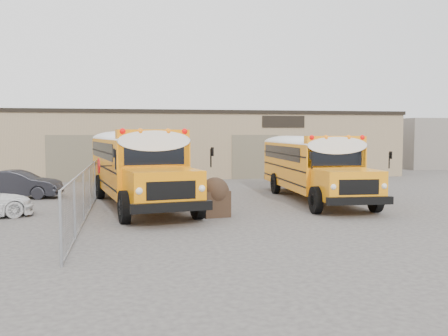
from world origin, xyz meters
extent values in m
plane|color=#44403E|center=(0.00, 0.00, 0.00)|extent=(120.00, 120.00, 0.00)
cube|color=#8B7355|center=(0.00, 20.00, 2.25)|extent=(30.00, 10.00, 4.50)
cube|color=black|center=(0.00, 20.00, 4.55)|extent=(30.20, 10.20, 0.25)
cube|color=black|center=(6.00, 14.98, 3.90)|extent=(3.00, 0.08, 0.80)
cube|color=#676049|center=(-8.00, 14.98, 1.50)|extent=(3.20, 0.08, 3.00)
cube|color=#676049|center=(4.00, 14.98, 1.50)|extent=(3.20, 0.08, 3.00)
cylinder|color=gray|center=(-6.00, -6.00, 0.90)|extent=(0.07, 0.07, 1.80)
cylinder|color=gray|center=(-6.00, -3.00, 0.90)|extent=(0.07, 0.07, 1.80)
cylinder|color=gray|center=(-6.00, 0.00, 0.90)|extent=(0.07, 0.07, 1.80)
cylinder|color=gray|center=(-6.00, 3.00, 0.90)|extent=(0.07, 0.07, 1.80)
cylinder|color=gray|center=(-6.00, 6.00, 0.90)|extent=(0.07, 0.07, 1.80)
cylinder|color=gray|center=(-6.00, 9.00, 0.90)|extent=(0.07, 0.07, 1.80)
cylinder|color=gray|center=(-6.00, 12.00, 0.90)|extent=(0.07, 0.07, 1.80)
cylinder|color=gray|center=(-6.00, 3.00, 1.78)|extent=(0.05, 18.00, 0.05)
cylinder|color=gray|center=(-6.00, 3.00, 0.05)|extent=(0.05, 18.00, 0.05)
cube|color=gray|center=(-6.00, 3.00, 0.90)|extent=(0.02, 18.00, 1.70)
cube|color=gray|center=(24.00, 24.00, 2.20)|extent=(10.00, 8.00, 4.40)
cube|color=orange|center=(-5.32, 11.44, 1.71)|extent=(4.15, 8.78, 2.27)
cube|color=orange|center=(-4.41, 6.09, 1.21)|extent=(2.82, 2.82, 1.28)
cube|color=black|center=(-4.61, 7.31, 2.35)|extent=(2.25, 0.45, 0.83)
cube|color=white|center=(-5.32, 11.44, 3.02)|extent=(4.17, 8.86, 0.44)
cube|color=orange|center=(-4.66, 7.56, 3.05)|extent=(2.77, 1.00, 0.40)
sphere|color=#E50705|center=(-5.76, 7.12, 3.18)|extent=(0.22, 0.22, 0.22)
sphere|color=#E50705|center=(-3.47, 7.51, 3.18)|extent=(0.22, 0.22, 0.22)
sphere|color=orange|center=(-5.13, 7.22, 3.18)|extent=(0.22, 0.22, 0.22)
sphere|color=orange|center=(-4.10, 7.40, 3.18)|extent=(0.22, 0.22, 0.22)
cube|color=black|center=(-4.19, 4.80, 0.71)|extent=(2.72, 0.70, 0.31)
cube|color=black|center=(-6.04, 15.66, 0.71)|extent=(2.72, 0.68, 0.31)
cube|color=black|center=(-5.32, 11.44, 1.63)|extent=(4.17, 8.62, 0.07)
cube|color=black|center=(-5.38, 11.77, 2.35)|extent=(3.96, 7.47, 0.69)
cylinder|color=black|center=(-5.73, 5.98, 0.58)|extent=(0.50, 1.19, 1.15)
cylinder|color=black|center=(-3.13, 6.43, 0.58)|extent=(0.50, 1.19, 1.15)
cylinder|color=black|center=(-6.91, 12.88, 0.58)|extent=(0.50, 1.19, 1.15)
cylinder|color=black|center=(-4.30, 13.33, 0.58)|extent=(0.50, 1.19, 1.15)
cylinder|color=#BF0505|center=(-6.69, 8.28, 1.85)|extent=(0.14, 0.62, 0.62)
cube|color=orange|center=(4.41, 11.21, 1.58)|extent=(2.93, 7.90, 2.10)
cube|color=orange|center=(4.17, 6.19, 1.12)|extent=(2.36, 2.36, 1.18)
cube|color=black|center=(4.22, 7.34, 2.17)|extent=(2.10, 0.16, 0.77)
cube|color=white|center=(4.41, 11.21, 2.79)|extent=(2.94, 7.98, 0.41)
cube|color=orange|center=(4.23, 7.57, 2.82)|extent=(2.53, 0.63, 0.37)
sphere|color=#E50705|center=(3.15, 7.39, 2.94)|extent=(0.20, 0.20, 0.20)
sphere|color=#E50705|center=(5.30, 7.29, 2.94)|extent=(0.20, 0.20, 0.20)
sphere|color=orange|center=(3.74, 7.36, 2.94)|extent=(0.20, 0.20, 0.20)
sphere|color=orange|center=(4.71, 7.32, 2.94)|extent=(0.20, 0.20, 0.20)
cube|color=black|center=(4.11, 4.99, 0.66)|extent=(2.52, 0.35, 0.29)
cube|color=black|center=(4.60, 15.15, 0.66)|extent=(2.52, 0.33, 0.29)
cube|color=black|center=(4.41, 11.21, 1.51)|extent=(2.97, 7.74, 0.06)
cube|color=black|center=(4.42, 11.51, 2.17)|extent=(2.91, 6.67, 0.63)
cylinder|color=black|center=(2.95, 6.37, 0.53)|extent=(0.34, 1.08, 1.06)
cylinder|color=black|center=(5.39, 6.25, 0.53)|extent=(0.34, 1.08, 1.06)
cylinder|color=black|center=(3.27, 12.82, 0.53)|extent=(0.34, 1.08, 1.06)
cylinder|color=black|center=(5.70, 12.70, 0.53)|extent=(0.34, 1.08, 1.06)
cube|color=black|center=(-1.28, 0.35, 0.49)|extent=(1.10, 1.02, 0.98)
sphere|color=black|center=(-1.28, 0.35, 0.93)|extent=(1.08, 1.08, 1.08)
imported|color=black|center=(-9.69, 7.30, 0.67)|extent=(4.23, 2.01, 1.34)
camera|label=1|loc=(-4.42, -17.91, 3.11)|focal=40.00mm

